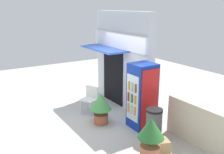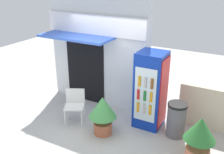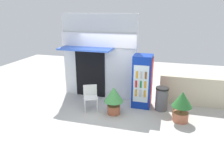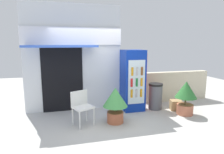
% 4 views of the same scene
% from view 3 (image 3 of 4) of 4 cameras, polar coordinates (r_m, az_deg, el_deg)
% --- Properties ---
extents(ground, '(16.00, 16.00, 0.00)m').
position_cam_3_polar(ground, '(7.23, -2.67, -9.68)').
color(ground, beige).
extents(storefront_building, '(2.91, 1.09, 3.21)m').
position_cam_3_polar(storefront_building, '(8.19, -3.51, 5.69)').
color(storefront_building, silver).
rests_on(storefront_building, ground).
extents(drink_cooler, '(0.66, 0.72, 1.86)m').
position_cam_3_polar(drink_cooler, '(7.49, 8.21, -1.13)').
color(drink_cooler, '#0C2D9E').
rests_on(drink_cooler, ground).
extents(plastic_chair, '(0.60, 0.57, 0.86)m').
position_cam_3_polar(plastic_chair, '(7.32, -5.85, -4.91)').
color(plastic_chair, silver).
rests_on(plastic_chair, ground).
extents(potted_plant_near_shop, '(0.64, 0.64, 0.94)m').
position_cam_3_polar(potted_plant_near_shop, '(6.95, 0.47, -5.59)').
color(potted_plant_near_shop, '#AD5B3D').
rests_on(potted_plant_near_shop, ground).
extents(potted_plant_curbside, '(0.62, 0.62, 0.98)m').
position_cam_3_polar(potted_plant_curbside, '(6.82, 18.37, -6.91)').
color(potted_plant_curbside, '#BC6B4C').
rests_on(potted_plant_curbside, ground).
extents(trash_bin, '(0.44, 0.44, 0.82)m').
position_cam_3_polar(trash_bin, '(7.48, 13.27, -5.72)').
color(trash_bin, '#595960').
rests_on(trash_bin, ground).
extents(stone_boundary_wall, '(2.50, 0.23, 1.05)m').
position_cam_3_polar(stone_boundary_wall, '(8.16, 21.58, -3.67)').
color(stone_boundary_wall, beige).
rests_on(stone_boundary_wall, ground).
extents(cardboard_box, '(0.42, 0.40, 0.30)m').
position_cam_3_polar(cardboard_box, '(7.36, 17.64, -8.72)').
color(cardboard_box, tan).
rests_on(cardboard_box, ground).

